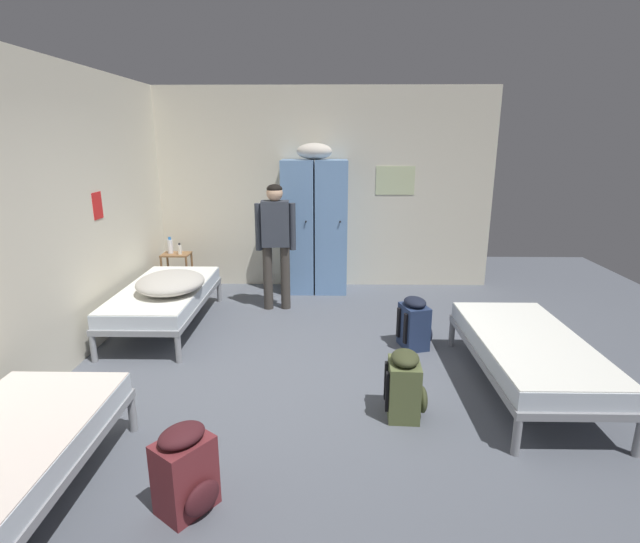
{
  "coord_description": "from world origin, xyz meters",
  "views": [
    {
      "loc": [
        0.08,
        -4.01,
        2.15
      ],
      "look_at": [
        0.0,
        0.3,
        0.95
      ],
      "focal_mm": 27.23,
      "sensor_mm": 36.0,
      "label": 1
    }
  ],
  "objects_px": {
    "bed_left_rear": "(164,296)",
    "backpack_olive": "(405,386)",
    "shelf_unit": "(177,269)",
    "bed_right": "(529,349)",
    "bedding_heap": "(171,282)",
    "person_traveler": "(276,235)",
    "locker_bank": "(315,224)",
    "lotion_bottle": "(180,249)",
    "water_bottle": "(170,246)",
    "backpack_maroon": "(186,472)",
    "backpack_navy": "(415,324)"
  },
  "relations": [
    {
      "from": "bed_left_rear",
      "to": "bed_right",
      "type": "distance_m",
      "value": 3.88
    },
    {
      "from": "lotion_bottle",
      "to": "backpack_navy",
      "type": "relative_size",
      "value": 0.29
    },
    {
      "from": "bed_right",
      "to": "bedding_heap",
      "type": "relative_size",
      "value": 2.29
    },
    {
      "from": "bed_right",
      "to": "backpack_navy",
      "type": "height_order",
      "value": "backpack_navy"
    },
    {
      "from": "water_bottle",
      "to": "backpack_navy",
      "type": "distance_m",
      "value": 3.65
    },
    {
      "from": "bedding_heap",
      "to": "person_traveler",
      "type": "height_order",
      "value": "person_traveler"
    },
    {
      "from": "locker_bank",
      "to": "bed_right",
      "type": "height_order",
      "value": "locker_bank"
    },
    {
      "from": "water_bottle",
      "to": "person_traveler",
      "type": "bearing_deg",
      "value": -22.94
    },
    {
      "from": "bed_left_rear",
      "to": "person_traveler",
      "type": "relative_size",
      "value": 1.19
    },
    {
      "from": "bed_left_rear",
      "to": "water_bottle",
      "type": "distance_m",
      "value": 1.4
    },
    {
      "from": "shelf_unit",
      "to": "bed_left_rear",
      "type": "xyz_separation_m",
      "value": [
        0.25,
        -1.31,
        0.04
      ]
    },
    {
      "from": "bedding_heap",
      "to": "person_traveler",
      "type": "relative_size",
      "value": 0.52
    },
    {
      "from": "person_traveler",
      "to": "lotion_bottle",
      "type": "bearing_deg",
      "value": 156.94
    },
    {
      "from": "person_traveler",
      "to": "water_bottle",
      "type": "height_order",
      "value": "person_traveler"
    },
    {
      "from": "person_traveler",
      "to": "lotion_bottle",
      "type": "height_order",
      "value": "person_traveler"
    },
    {
      "from": "backpack_olive",
      "to": "person_traveler",
      "type": "bearing_deg",
      "value": 116.97
    },
    {
      "from": "bed_left_rear",
      "to": "bed_right",
      "type": "relative_size",
      "value": 1.0
    },
    {
      "from": "locker_bank",
      "to": "person_traveler",
      "type": "height_order",
      "value": "locker_bank"
    },
    {
      "from": "water_bottle",
      "to": "backpack_maroon",
      "type": "distance_m",
      "value": 4.43
    },
    {
      "from": "shelf_unit",
      "to": "water_bottle",
      "type": "relative_size",
      "value": 2.46
    },
    {
      "from": "water_bottle",
      "to": "bedding_heap",
      "type": "bearing_deg",
      "value": -72.46
    },
    {
      "from": "lotion_bottle",
      "to": "bed_left_rear",
      "type": "bearing_deg",
      "value": -81.93
    },
    {
      "from": "water_bottle",
      "to": "backpack_navy",
      "type": "relative_size",
      "value": 0.42
    },
    {
      "from": "lotion_bottle",
      "to": "locker_bank",
      "type": "bearing_deg",
      "value": 5.64
    },
    {
      "from": "shelf_unit",
      "to": "bed_left_rear",
      "type": "relative_size",
      "value": 0.3
    },
    {
      "from": "water_bottle",
      "to": "backpack_navy",
      "type": "bearing_deg",
      "value": -30.34
    },
    {
      "from": "shelf_unit",
      "to": "water_bottle",
      "type": "bearing_deg",
      "value": 165.96
    },
    {
      "from": "bedding_heap",
      "to": "person_traveler",
      "type": "xyz_separation_m",
      "value": [
        1.08,
        0.84,
        0.37
      ]
    },
    {
      "from": "locker_bank",
      "to": "lotion_bottle",
      "type": "distance_m",
      "value": 1.91
    },
    {
      "from": "locker_bank",
      "to": "bed_left_rear",
      "type": "bearing_deg",
      "value": -139.33
    },
    {
      "from": "locker_bank",
      "to": "backpack_navy",
      "type": "height_order",
      "value": "locker_bank"
    },
    {
      "from": "backpack_navy",
      "to": "bedding_heap",
      "type": "bearing_deg",
      "value": 172.85
    },
    {
      "from": "bed_right",
      "to": "bedding_heap",
      "type": "height_order",
      "value": "bedding_heap"
    },
    {
      "from": "person_traveler",
      "to": "backpack_olive",
      "type": "bearing_deg",
      "value": -63.03
    },
    {
      "from": "shelf_unit",
      "to": "bed_right",
      "type": "xyz_separation_m",
      "value": [
        3.87,
        -2.7,
        0.04
      ]
    },
    {
      "from": "bed_left_rear",
      "to": "backpack_olive",
      "type": "height_order",
      "value": "backpack_olive"
    },
    {
      "from": "bedding_heap",
      "to": "water_bottle",
      "type": "height_order",
      "value": "water_bottle"
    },
    {
      "from": "water_bottle",
      "to": "backpack_olive",
      "type": "bearing_deg",
      "value": -48.12
    },
    {
      "from": "bed_right",
      "to": "lotion_bottle",
      "type": "bearing_deg",
      "value": 145.06
    },
    {
      "from": "lotion_bottle",
      "to": "backpack_navy",
      "type": "xyz_separation_m",
      "value": [
        2.98,
        -1.77,
        -0.38
      ]
    },
    {
      "from": "lotion_bottle",
      "to": "backpack_maroon",
      "type": "distance_m",
      "value": 4.33
    },
    {
      "from": "bedding_heap",
      "to": "backpack_maroon",
      "type": "height_order",
      "value": "bedding_heap"
    },
    {
      "from": "shelf_unit",
      "to": "backpack_maroon",
      "type": "bearing_deg",
      "value": -72.57
    },
    {
      "from": "bedding_heap",
      "to": "locker_bank",
      "type": "bearing_deg",
      "value": 46.31
    },
    {
      "from": "backpack_olive",
      "to": "backpack_maroon",
      "type": "distance_m",
      "value": 1.77
    },
    {
      "from": "backpack_maroon",
      "to": "bedding_heap",
      "type": "bearing_deg",
      "value": 108.78
    },
    {
      "from": "bed_right",
      "to": "backpack_maroon",
      "type": "height_order",
      "value": "backpack_maroon"
    },
    {
      "from": "lotion_bottle",
      "to": "shelf_unit",
      "type": "bearing_deg",
      "value": 150.26
    },
    {
      "from": "locker_bank",
      "to": "bed_right",
      "type": "xyz_separation_m",
      "value": [
        1.93,
        -2.84,
        -0.59
      ]
    },
    {
      "from": "locker_bank",
      "to": "lotion_bottle",
      "type": "relative_size",
      "value": 12.91
    }
  ]
}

